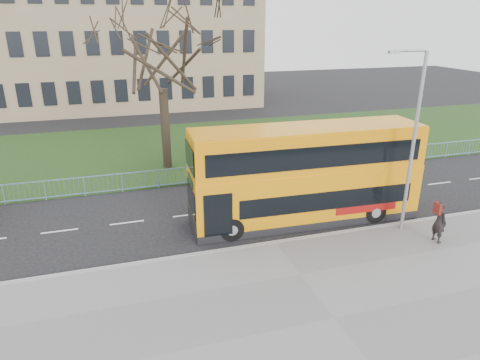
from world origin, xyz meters
The scene contains 10 objects.
ground centered at (0.00, 0.00, 0.00)m, with size 120.00×120.00×0.00m, color black.
pavement centered at (0.00, -6.75, 0.06)m, with size 80.00×10.50×0.12m, color slate.
kerb centered at (0.00, -1.55, 0.07)m, with size 80.00×0.20×0.14m, color gray.
grass_verge centered at (0.00, 14.30, 0.04)m, with size 80.00×15.40×0.08m, color #1D3914.
guard_railing centered at (0.00, 6.60, 0.55)m, with size 40.00×0.12×1.10m, color #6F9CC6, non-canonical shape.
bare_tree centered at (-3.00, 10.00, 6.09)m, with size 8.41×8.41×12.02m, color black, non-canonical shape.
civic_building centered at (-5.00, 35.00, 7.00)m, with size 30.00×15.00×14.00m, color #887256.
yellow_bus centered at (2.22, 0.39, 2.43)m, with size 10.88×2.98×4.52m.
pedestrian centered at (6.69, -3.47, 1.06)m, with size 0.68×0.45×1.87m, color black.
street_lamp centered at (5.90, -1.98, 4.44)m, with size 1.66×0.42×7.87m.
Camera 1 is at (-6.18, -16.65, 9.09)m, focal length 32.00 mm.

